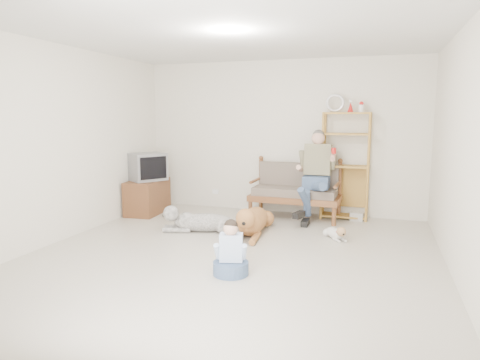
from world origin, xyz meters
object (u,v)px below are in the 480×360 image
(tv_stand, at_px, (147,197))
(etagere, at_px, (345,165))
(loveseat, at_px, (296,189))
(golden_retriever, at_px, (252,221))

(tv_stand, bearing_deg, etagere, 7.91)
(etagere, height_order, tv_stand, etagere)
(etagere, bearing_deg, loveseat, -168.48)
(tv_stand, xyz_separation_m, golden_retriever, (2.17, -0.72, -0.11))
(etagere, relative_size, golden_retriever, 1.33)
(loveseat, height_order, tv_stand, loveseat)
(loveseat, height_order, golden_retriever, loveseat)
(etagere, height_order, golden_retriever, etagere)
(tv_stand, distance_m, golden_retriever, 2.29)
(loveseat, xyz_separation_m, golden_retriever, (-0.42, -1.23, -0.29))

